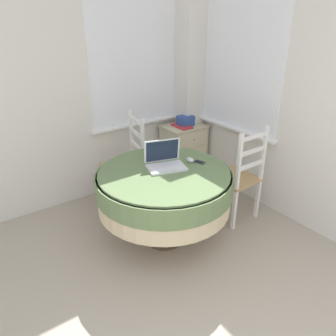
{
  "coord_description": "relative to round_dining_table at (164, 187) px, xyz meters",
  "views": [
    {
      "loc": [
        -0.63,
        0.06,
        1.97
      ],
      "look_at": [
        0.99,
        2.31,
        0.66
      ],
      "focal_mm": 35.0,
      "sensor_mm": 36.0,
      "label": 1
    }
  ],
  "objects": [
    {
      "name": "corner_room_shell",
      "position": [
        0.43,
        -0.01,
        0.71
      ],
      "size": [
        4.38,
        5.23,
        2.55
      ],
      "color": "silver",
      "rests_on": "ground_plane"
    },
    {
      "name": "round_dining_table",
      "position": [
        0.0,
        0.0,
        0.0
      ],
      "size": [
        1.21,
        1.21,
        0.72
      ],
      "color": "#4C3D2D",
      "rests_on": "ground_plane"
    },
    {
      "name": "laptop",
      "position": [
        0.06,
        0.08,
        0.21
      ],
      "size": [
        0.39,
        0.33,
        0.23
      ],
      "color": "silver",
      "rests_on": "round_dining_table"
    },
    {
      "name": "computer_mouse",
      "position": [
        0.31,
        0.02,
        0.18
      ],
      "size": [
        0.05,
        0.08,
        0.04
      ],
      "color": "silver",
      "rests_on": "round_dining_table"
    },
    {
      "name": "cell_phone",
      "position": [
        0.37,
        -0.04,
        0.16
      ],
      "size": [
        0.09,
        0.12,
        0.01
      ],
      "color": "#2D2D33",
      "rests_on": "round_dining_table"
    },
    {
      "name": "dining_chair_near_back_window",
      "position": [
        0.07,
        0.83,
        -0.1
      ],
      "size": [
        0.48,
        0.47,
        1.01
      ],
      "color": "tan",
      "rests_on": "ground_plane"
    },
    {
      "name": "dining_chair_near_right_window",
      "position": [
        0.83,
        -0.12,
        -0.1
      ],
      "size": [
        0.41,
        0.43,
        1.01
      ],
      "color": "tan",
      "rests_on": "ground_plane"
    },
    {
      "name": "corner_cabinet",
      "position": [
        1.0,
        0.98,
        -0.22
      ],
      "size": [
        0.52,
        0.42,
        0.7
      ],
      "color": "beige",
      "rests_on": "ground_plane"
    },
    {
      "name": "storage_box",
      "position": [
        1.0,
        0.96,
        0.19
      ],
      "size": [
        0.19,
        0.15,
        0.13
      ],
      "color": "#2D4C93",
      "rests_on": "corner_cabinet"
    },
    {
      "name": "book_on_cabinet",
      "position": [
        0.93,
        0.94,
        0.14
      ],
      "size": [
        0.15,
        0.26,
        0.02
      ],
      "color": "#BC3338",
      "rests_on": "corner_cabinet"
    }
  ]
}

